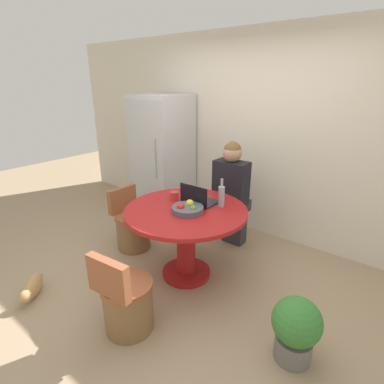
{
  "coord_description": "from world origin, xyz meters",
  "views": [
    {
      "loc": [
        1.66,
        -1.9,
        1.98
      ],
      "look_at": [
        -0.08,
        0.34,
        0.93
      ],
      "focal_mm": 28.0,
      "sensor_mm": 36.0,
      "label": 1
    }
  ],
  "objects": [
    {
      "name": "coffee_cup",
      "position": [
        -0.33,
        0.35,
        0.82
      ],
      "size": [
        0.09,
        0.09,
        0.09
      ],
      "color": "#B2332D",
      "rests_on": "dining_table"
    },
    {
      "name": "chair_near_camera",
      "position": [
        0.01,
        -0.66,
        0.27
      ],
      "size": [
        0.43,
        0.44,
        0.76
      ],
      "rotation": [
        0.0,
        0.0,
        -3.04
      ],
      "color": "brown",
      "rests_on": "ground_plane"
    },
    {
      "name": "potted_plant",
      "position": [
        1.21,
        -0.09,
        0.29
      ],
      "size": [
        0.36,
        0.36,
        0.53
      ],
      "color": "slate",
      "rests_on": "ground_plane"
    },
    {
      "name": "cat",
      "position": [
        -1.04,
        -0.96,
        0.1
      ],
      "size": [
        0.37,
        0.36,
        0.18
      ],
      "rotation": [
        0.0,
        0.0,
        5.51
      ],
      "color": "tan",
      "rests_on": "ground_plane"
    },
    {
      "name": "laptop",
      "position": [
        -0.06,
        0.43,
        0.82
      ],
      "size": [
        0.34,
        0.26,
        0.22
      ],
      "rotation": [
        0.0,
        0.0,
        3.14
      ],
      "color": "#232328",
      "rests_on": "dining_table"
    },
    {
      "name": "ground_plane",
      "position": [
        0.0,
        0.0,
        0.0
      ],
      "size": [
        12.0,
        12.0,
        0.0
      ],
      "primitive_type": "plane",
      "color": "#9E8466"
    },
    {
      "name": "wall_back",
      "position": [
        0.0,
        1.67,
        1.3
      ],
      "size": [
        7.0,
        0.06,
        2.6
      ],
      "color": "beige",
      "rests_on": "ground_plane"
    },
    {
      "name": "dining_table",
      "position": [
        -0.08,
        0.24,
        0.57
      ],
      "size": [
        1.24,
        1.24,
        0.78
      ],
      "color": "maroon",
      "rests_on": "ground_plane"
    },
    {
      "name": "chair_left_side",
      "position": [
        -0.98,
        0.28,
        0.27
      ],
      "size": [
        0.43,
        0.43,
        0.76
      ],
      "rotation": [
        0.0,
        0.0,
        1.53
      ],
      "color": "brown",
      "rests_on": "ground_plane"
    },
    {
      "name": "fruit_bowl",
      "position": [
        -0.02,
        0.19,
        0.81
      ],
      "size": [
        0.31,
        0.31,
        0.1
      ],
      "color": "#4C4C56",
      "rests_on": "dining_table"
    },
    {
      "name": "bottle",
      "position": [
        0.17,
        0.51,
        0.89
      ],
      "size": [
        0.06,
        0.06,
        0.3
      ],
      "color": "#9999A3",
      "rests_on": "dining_table"
    },
    {
      "name": "person_seated",
      "position": [
        -0.04,
        1.08,
        0.75
      ],
      "size": [
        0.4,
        0.37,
        1.34
      ],
      "rotation": [
        0.0,
        0.0,
        3.14
      ],
      "color": "#2D2D38",
      "rests_on": "ground_plane"
    },
    {
      "name": "refrigerator",
      "position": [
        -1.36,
        1.27,
        0.9
      ],
      "size": [
        0.73,
        0.73,
        1.81
      ],
      "color": "silver",
      "rests_on": "ground_plane"
    }
  ]
}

